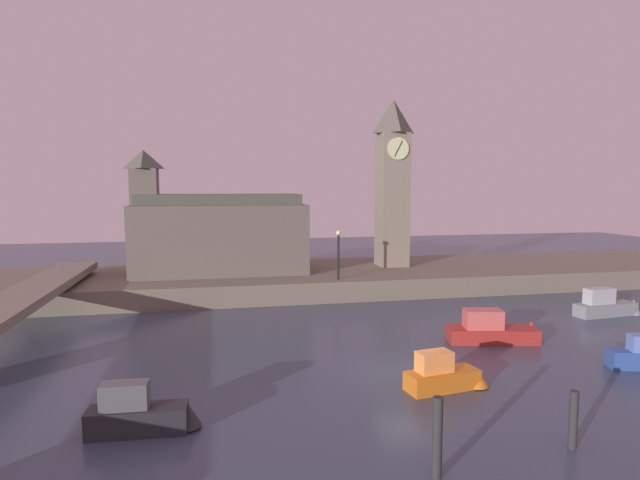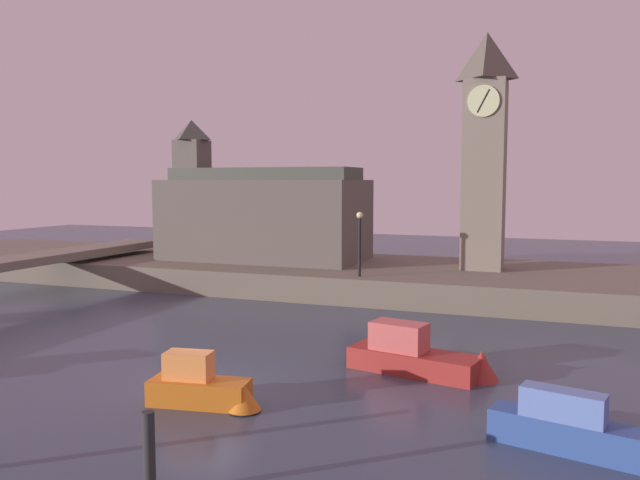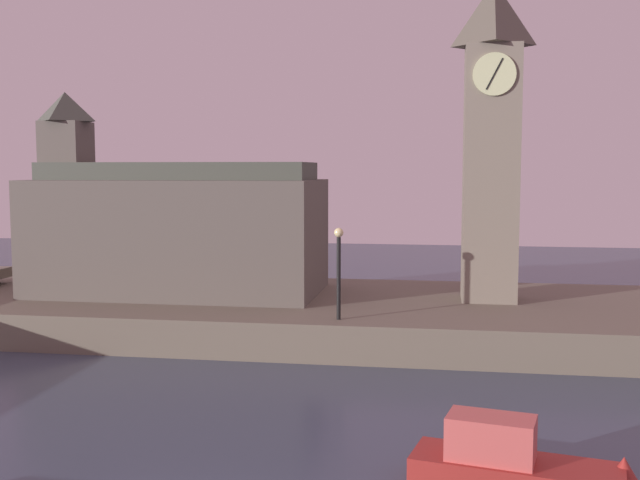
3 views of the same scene
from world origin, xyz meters
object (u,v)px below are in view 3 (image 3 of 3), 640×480
object	(u,v)px
clock_tower	(491,138)
boat_dinghy_red	(534,470)
streetlamp	(339,262)
parliament_hall	(172,228)

from	to	relation	value
clock_tower	boat_dinghy_red	world-z (taller)	clock_tower
streetlamp	parliament_hall	bearing A→B (deg)	148.23
parliament_hall	boat_dinghy_red	world-z (taller)	parliament_hall
streetlamp	boat_dinghy_red	size ratio (longest dim) A/B	0.64
clock_tower	parliament_hall	xyz separation A→B (m)	(-14.61, -0.06, -4.10)
clock_tower	boat_dinghy_red	xyz separation A→B (m)	(0.04, -16.96, -8.04)
parliament_hall	streetlamp	size ratio (longest dim) A/B	3.72
parliament_hall	streetlamp	bearing A→B (deg)	-31.77
parliament_hall	boat_dinghy_red	bearing A→B (deg)	-49.09
streetlamp	boat_dinghy_red	xyz separation A→B (m)	(5.99, -11.54, -3.16)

